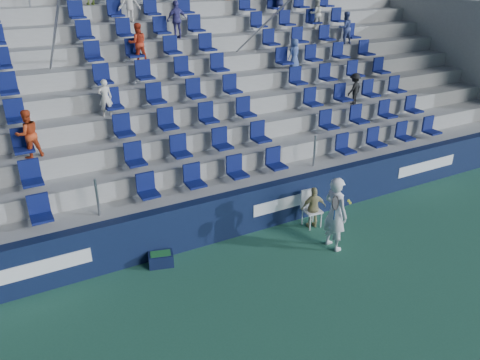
% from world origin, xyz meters
% --- Properties ---
extents(ground, '(70.00, 70.00, 0.00)m').
position_xyz_m(ground, '(0.00, 0.00, 0.00)').
color(ground, '#296148').
rests_on(ground, ground).
extents(sponsor_wall, '(24.00, 0.32, 1.20)m').
position_xyz_m(sponsor_wall, '(0.00, 3.15, 0.60)').
color(sponsor_wall, '#0F1939').
rests_on(sponsor_wall, ground).
extents(grandstand, '(24.00, 8.17, 6.63)m').
position_xyz_m(grandstand, '(-0.00, 8.24, 2.14)').
color(grandstand, '#9C9D97').
rests_on(grandstand, ground).
extents(tennis_player, '(0.69, 0.72, 1.89)m').
position_xyz_m(tennis_player, '(2.08, 1.46, 0.95)').
color(tennis_player, silver).
rests_on(tennis_player, ground).
extents(line_judge_chair, '(0.48, 0.49, 1.00)m').
position_xyz_m(line_judge_chair, '(2.24, 2.65, 0.57)').
color(line_judge_chair, white).
rests_on(line_judge_chair, ground).
extents(line_judge, '(0.73, 0.44, 1.15)m').
position_xyz_m(line_judge, '(2.24, 2.50, 0.58)').
color(line_judge, tan).
rests_on(line_judge, ground).
extents(ball_bin, '(0.64, 0.51, 0.32)m').
position_xyz_m(ball_bin, '(-1.92, 2.75, 0.17)').
color(ball_bin, '#0F1737').
rests_on(ball_bin, ground).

